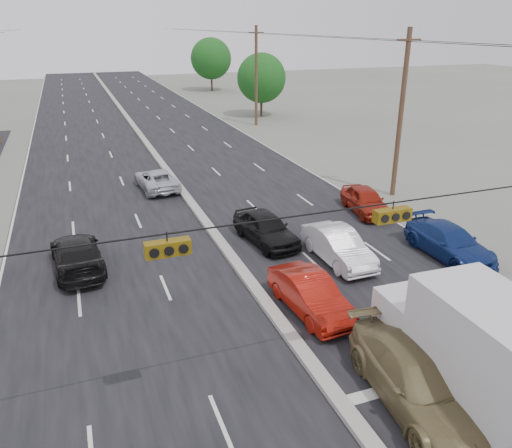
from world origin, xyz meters
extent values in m
plane|color=#606356|center=(0.00, 0.00, 0.00)|extent=(200.00, 200.00, 0.00)
cube|color=black|center=(0.00, 30.00, 0.00)|extent=(20.00, 160.00, 0.02)
cube|color=gray|center=(0.00, 30.00, 0.10)|extent=(0.50, 160.00, 0.20)
cylinder|color=#422D1E|center=(12.50, 15.00, 5.00)|extent=(0.30, 0.30, 10.00)
cube|color=#422D1E|center=(12.50, 15.00, 9.30)|extent=(1.60, 0.12, 0.12)
cylinder|color=#422D1E|center=(12.50, 40.00, 5.00)|extent=(0.30, 0.30, 10.00)
cube|color=#422D1E|center=(12.50, 40.00, 9.30)|extent=(1.60, 0.12, 0.12)
cylinder|color=black|center=(0.00, 0.00, 5.80)|extent=(25.00, 0.04, 0.04)
cube|color=#72590C|center=(-4.50, 0.00, 5.45)|extent=(1.05, 0.30, 0.35)
cube|color=#72590C|center=(1.50, 0.00, 5.45)|extent=(1.05, 0.30, 0.35)
cylinder|color=#382619|center=(15.00, 45.00, 1.26)|extent=(0.28, 0.28, 2.52)
sphere|color=#134712|center=(15.00, 45.00, 4.34)|extent=(5.60, 5.60, 5.60)
cylinder|color=#382619|center=(16.00, 70.00, 1.44)|extent=(0.28, 0.28, 2.88)
sphere|color=#134712|center=(16.00, 70.00, 4.96)|extent=(6.40, 6.40, 6.40)
cube|color=black|center=(3.52, -1.67, 0.45)|extent=(2.48, 6.99, 0.25)
cube|color=silver|center=(3.49, -2.46, 2.13)|extent=(2.62, 5.02, 2.77)
cube|color=silver|center=(3.59, 0.85, 1.24)|extent=(2.43, 1.95, 1.78)
cylinder|color=black|center=(2.55, 0.64, 0.45)|extent=(0.32, 0.90, 0.89)
cylinder|color=black|center=(4.62, 0.57, 0.45)|extent=(0.32, 0.90, 0.89)
imported|color=olive|center=(2.08, -1.21, 0.81)|extent=(2.81, 5.78, 1.62)
imported|color=maroon|center=(1.40, 4.28, 0.72)|extent=(1.85, 4.49, 1.45)
imported|color=black|center=(2.18, 10.84, 0.77)|extent=(2.41, 4.73, 1.54)
imported|color=silver|center=(4.50, 7.73, 0.75)|extent=(1.68, 4.59, 1.50)
imported|color=navy|center=(9.60, 6.38, 0.72)|extent=(2.08, 5.01, 1.45)
imported|color=maroon|center=(9.10, 12.82, 0.73)|extent=(2.30, 4.48, 1.46)
imported|color=black|center=(-6.70, 11.03, 0.73)|extent=(2.40, 5.16, 1.46)
imported|color=silver|center=(-1.40, 21.34, 0.66)|extent=(2.55, 4.89, 1.31)
camera|label=1|loc=(-6.19, -10.33, 10.19)|focal=35.00mm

